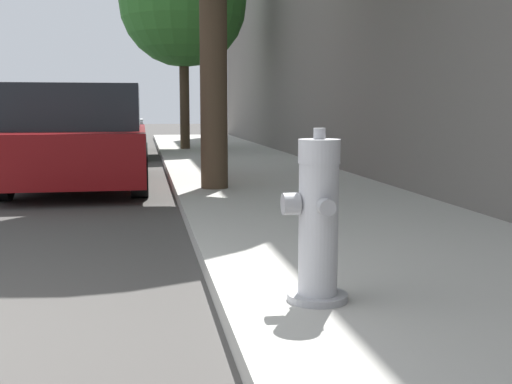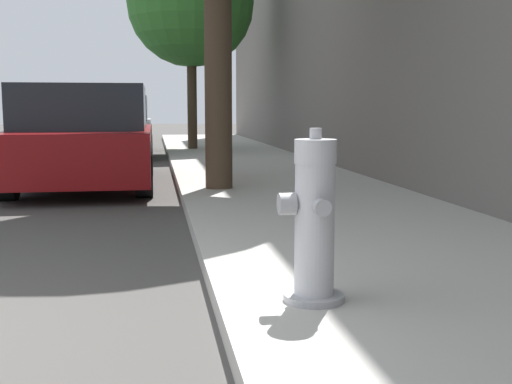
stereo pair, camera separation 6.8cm
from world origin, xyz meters
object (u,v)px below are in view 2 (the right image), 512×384
Objects in this scene: parked_car_near at (86,139)px; parked_car_mid at (112,126)px; fire_hydrant at (314,223)px; street_tree_far at (191,3)px.

parked_car_near is 0.87× the size of parked_car_mid.
fire_hydrant is at bearing -81.88° from parked_car_mid.
fire_hydrant is at bearing -90.64° from street_tree_far.
parked_car_mid is 3.32m from street_tree_far.
parked_car_near reaches higher than parked_car_mid.
parked_car_near reaches higher than fire_hydrant.
parked_car_mid is at bearing 90.34° from parked_car_near.
parked_car_near is 5.98m from parked_car_mid.
street_tree_far is (1.79, 6.15, 2.76)m from parked_car_near.
street_tree_far is at bearing 5.30° from parked_car_mid.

